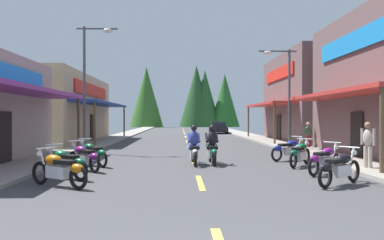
% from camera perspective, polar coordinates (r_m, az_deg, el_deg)
% --- Properties ---
extents(ground, '(10.35, 82.02, 0.10)m').
position_cam_1_polar(ground, '(28.96, -0.80, -3.40)').
color(ground, '#424244').
extents(sidewalk_left, '(2.20, 82.02, 0.12)m').
position_cam_1_polar(sidewalk_left, '(29.50, -13.10, -3.12)').
color(sidewalk_left, gray).
rests_on(sidewalk_left, ground).
extents(sidewalk_right, '(2.20, 82.02, 0.12)m').
position_cam_1_polar(sidewalk_right, '(29.75, 11.39, -3.09)').
color(sidewalk_right, gray).
rests_on(sidewalk_right, ground).
extents(centerline_dashes, '(0.16, 57.23, 0.01)m').
position_cam_1_polar(centerline_dashes, '(31.92, -0.91, -2.94)').
color(centerline_dashes, '#E0C64C').
rests_on(centerline_dashes, ground).
extents(storefront_left_far, '(8.20, 13.80, 5.06)m').
position_cam_1_polar(storefront_left_far, '(30.25, -21.17, 1.64)').
color(storefront_left_far, tan).
rests_on(storefront_left_far, ground).
extents(storefront_right_far, '(8.01, 10.81, 6.85)m').
position_cam_1_polar(storefront_right_far, '(31.01, 18.92, 3.25)').
color(storefront_right_far, brown).
rests_on(storefront_right_far, ground).
extents(streetlamp_left, '(2.14, 0.30, 6.63)m').
position_cam_1_polar(streetlamp_left, '(20.09, -15.53, 7.29)').
color(streetlamp_left, '#474C51').
rests_on(streetlamp_left, ground).
extents(streetlamp_right, '(2.14, 0.30, 5.68)m').
position_cam_1_polar(streetlamp_right, '(21.24, 14.00, 5.48)').
color(streetlamp_right, '#474C51').
rests_on(streetlamp_right, ground).
extents(motorcycle_parked_right_0, '(1.76, 1.38, 1.04)m').
position_cam_1_polar(motorcycle_parked_right_0, '(10.91, 21.95, -6.87)').
color(motorcycle_parked_right_0, black).
rests_on(motorcycle_parked_right_0, ground).
extents(motorcycle_parked_right_1, '(1.68, 1.48, 1.04)m').
position_cam_1_polar(motorcycle_parked_right_1, '(12.86, 19.95, -5.76)').
color(motorcycle_parked_right_1, black).
rests_on(motorcycle_parked_right_1, ground).
extents(motorcycle_parked_right_2, '(1.38, 1.76, 1.04)m').
position_cam_1_polar(motorcycle_parked_right_2, '(14.65, 16.45, -5.00)').
color(motorcycle_parked_right_2, black).
rests_on(motorcycle_parked_right_2, ground).
extents(motorcycle_parked_right_3, '(1.89, 1.19, 1.04)m').
position_cam_1_polar(motorcycle_parked_right_3, '(16.45, 14.79, -4.41)').
color(motorcycle_parked_right_3, black).
rests_on(motorcycle_parked_right_3, ground).
extents(motorcycle_parked_left_0, '(1.86, 1.23, 1.04)m').
position_cam_1_polar(motorcycle_parked_left_0, '(10.49, -19.95, -7.15)').
color(motorcycle_parked_left_0, black).
rests_on(motorcycle_parked_left_0, ground).
extents(motorcycle_parked_left_1, '(1.78, 1.35, 1.04)m').
position_cam_1_polar(motorcycle_parked_left_1, '(11.82, -19.18, -6.30)').
color(motorcycle_parked_left_1, black).
rests_on(motorcycle_parked_left_1, ground).
extents(motorcycle_parked_left_2, '(1.52, 1.65, 1.04)m').
position_cam_1_polar(motorcycle_parked_left_2, '(13.39, -16.45, -5.51)').
color(motorcycle_parked_left_2, black).
rests_on(motorcycle_parked_left_2, ground).
extents(motorcycle_parked_left_3, '(1.55, 1.62, 1.04)m').
position_cam_1_polar(motorcycle_parked_left_3, '(14.60, -15.27, -5.02)').
color(motorcycle_parked_left_3, black).
rests_on(motorcycle_parked_left_3, ground).
extents(rider_cruising_lead, '(0.60, 2.14, 1.57)m').
position_cam_1_polar(rider_cruising_lead, '(14.54, 0.29, -4.37)').
color(rider_cruising_lead, black).
rests_on(rider_cruising_lead, ground).
extents(rider_cruising_trailing, '(0.60, 2.14, 1.57)m').
position_cam_1_polar(rider_cruising_trailing, '(14.66, 3.15, -4.33)').
color(rider_cruising_trailing, black).
rests_on(rider_cruising_trailing, ground).
extents(pedestrian_by_shop, '(0.55, 0.34, 1.59)m').
position_cam_1_polar(pedestrian_by_shop, '(22.68, 17.61, -2.01)').
color(pedestrian_by_shop, maroon).
rests_on(pedestrian_by_shop, ground).
extents(pedestrian_browsing, '(0.38, 0.53, 1.71)m').
position_cam_1_polar(pedestrian_browsing, '(14.13, 25.68, -3.16)').
color(pedestrian_browsing, '#B2A599').
rests_on(pedestrian_browsing, ground).
extents(parked_car_curbside, '(2.20, 4.37, 1.40)m').
position_cam_1_polar(parked_car_curbside, '(43.06, 4.11, -1.18)').
color(parked_car_curbside, black).
rests_on(parked_car_curbside, ground).
extents(treeline_backdrop, '(21.83, 8.78, 12.40)m').
position_cam_1_polar(treeline_backdrop, '(73.32, 0.06, 3.38)').
color(treeline_backdrop, '#236023').
rests_on(treeline_backdrop, ground).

